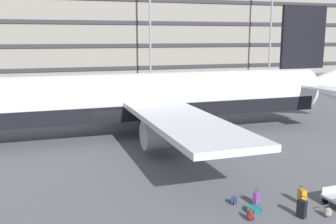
% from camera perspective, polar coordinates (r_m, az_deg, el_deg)
% --- Properties ---
extents(ground_plane, '(600.00, 600.00, 0.00)m').
position_cam_1_polar(ground_plane, '(31.58, -8.84, -4.02)').
color(ground_plane, '#5B5B60').
extents(terminal_structure, '(145.17, 14.83, 17.13)m').
position_cam_1_polar(terminal_structure, '(82.19, -14.79, 10.86)').
color(terminal_structure, gray).
rests_on(terminal_structure, ground_plane).
extents(airliner, '(40.04, 32.26, 10.87)m').
position_cam_1_polar(airliner, '(32.45, -4.41, 1.94)').
color(airliner, silver).
rests_on(airliner, ground_plane).
extents(light_mast_center_left, '(1.80, 0.50, 24.49)m').
position_cam_1_polar(light_mast_center_left, '(70.67, -2.63, 15.65)').
color(light_mast_center_left, gray).
rests_on(light_mast_center_left, ground_plane).
extents(light_mast_center_right, '(1.80, 0.50, 22.51)m').
position_cam_1_polar(light_mast_center_right, '(80.39, 14.83, 14.01)').
color(light_mast_center_right, gray).
rests_on(light_mast_center_right, ground_plane).
extents(suitcase_navy, '(0.29, 0.44, 0.92)m').
position_cam_1_polar(suitcase_navy, '(20.60, 18.87, -11.50)').
color(suitcase_navy, orange).
rests_on(suitcase_navy, ground_plane).
extents(suitcase_red, '(0.74, 0.70, 0.27)m').
position_cam_1_polar(suitcase_red, '(19.24, 12.40, -13.63)').
color(suitcase_red, '#147266').
rests_on(suitcase_red, ground_plane).
extents(suitcase_small, '(0.42, 0.35, 0.81)m').
position_cam_1_polar(suitcase_small, '(19.91, 12.72, -12.07)').
color(suitcase_small, '#72388C').
rests_on(suitcase_small, ground_plane).
extents(suitcase_scuffed, '(0.39, 0.46, 1.00)m').
position_cam_1_polar(suitcase_scuffed, '(19.14, 18.84, -13.13)').
color(suitcase_scuffed, black).
rests_on(suitcase_scuffed, ground_plane).
extents(backpack_teal, '(0.37, 0.41, 0.57)m').
position_cam_1_polar(backpack_teal, '(18.36, 11.83, -14.46)').
color(backpack_teal, maroon).
rests_on(backpack_teal, ground_plane).
extents(backpack_orange, '(0.42, 0.37, 0.46)m').
position_cam_1_polar(backpack_orange, '(19.85, 9.42, -12.54)').
color(backpack_orange, navy).
rests_on(backpack_orange, ground_plane).
extents(backpack_laid_flat, '(0.44, 0.43, 0.51)m').
position_cam_1_polar(backpack_laid_flat, '(19.69, 22.20, -13.36)').
color(backpack_laid_flat, gray).
rests_on(backpack_laid_flat, ground_plane).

